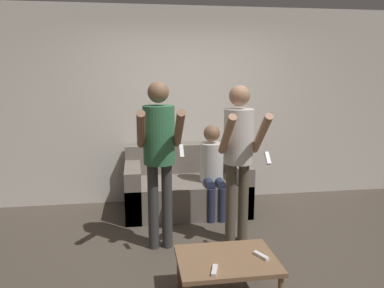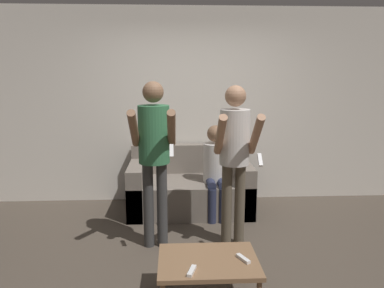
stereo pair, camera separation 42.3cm
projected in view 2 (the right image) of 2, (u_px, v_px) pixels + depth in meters
The scene contains 9 objects.
ground_plane at pixel (201, 259), 3.71m from camera, with size 14.00×14.00×0.00m, color #4C4238.
wall_back at pixel (192, 106), 5.26m from camera, with size 6.40×0.06×2.70m.
couch at pixel (190, 189), 4.99m from camera, with size 1.59×0.89×0.83m.
person_standing_left at pixel (154, 146), 3.78m from camera, with size 0.44×0.61×1.74m.
person_standing_right at pixel (235, 149), 3.83m from camera, with size 0.43×0.62×1.70m.
person_seated at pixel (216, 167), 4.74m from camera, with size 0.30×0.53×1.16m.
coffee_table at pixel (208, 264), 2.97m from camera, with size 0.79×0.59×0.36m.
remote_near at pixel (192, 271), 2.77m from camera, with size 0.08×0.15×0.02m.
remote_far at pixel (243, 259), 2.95m from camera, with size 0.10×0.15×0.02m.
Camera 2 is at (-0.27, -3.42, 1.83)m, focal length 35.00 mm.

